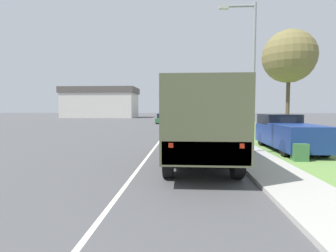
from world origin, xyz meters
name	(u,v)px	position (x,y,z in m)	size (l,w,h in m)	color
ground_plane	(174,123)	(0.00, 40.00, 0.00)	(180.00, 180.00, 0.00)	#4C4C4F
lane_centre_stripe	(174,123)	(0.00, 40.00, 0.00)	(0.12, 120.00, 0.00)	silver
sidewalk_right	(204,122)	(4.50, 40.00, 0.06)	(1.80, 120.00, 0.12)	#ADAAA3
grass_strip_right	(234,123)	(8.90, 40.00, 0.01)	(7.00, 120.00, 0.02)	#6B9347
military_truck	(198,119)	(2.14, 11.11, 1.71)	(2.35, 7.60, 2.98)	#545B3D
car_nearest_ahead	(188,124)	(1.88, 23.36, 0.76)	(1.78, 4.02, 1.71)	black
car_second_ahead	(183,121)	(1.50, 31.09, 0.67)	(1.88, 4.28, 1.47)	tan
car_third_ahead	(163,119)	(-1.49, 38.63, 0.64)	(1.75, 4.76, 1.40)	#336B3D
pickup_truck	(288,133)	(6.81, 14.35, 0.88)	(1.91, 5.22, 1.78)	navy
lamp_post	(249,64)	(4.53, 13.17, 4.16)	(1.69, 0.24, 6.75)	gray
tree_mid_right	(289,57)	(9.71, 22.05, 6.14)	(4.07, 4.07, 8.17)	#4C3D2D
utility_box	(300,152)	(6.20, 11.52, 0.37)	(0.55, 0.45, 0.70)	#3D7042
building_distant	(101,102)	(-18.31, 62.48, 3.59)	(17.17, 9.22, 7.10)	beige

